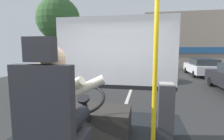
% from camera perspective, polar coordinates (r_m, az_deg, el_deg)
% --- Properties ---
extents(ground, '(18.00, 44.00, 0.06)m').
position_cam_1_polar(ground, '(10.82, 7.46, -3.44)').
color(ground, '#303030').
extents(driver_seat, '(0.48, 0.48, 1.38)m').
position_cam_1_polar(driver_seat, '(1.59, -19.40, -19.01)').
color(driver_seat, black).
rests_on(driver_seat, bus_floor).
extents(bus_driver, '(0.76, 0.59, 0.80)m').
position_cam_1_polar(bus_driver, '(1.62, -17.36, -10.77)').
color(bus_driver, black).
rests_on(bus_driver, driver_seat).
extents(steering_console, '(1.10, 0.97, 0.80)m').
position_cam_1_polar(steering_console, '(2.72, -6.14, -16.12)').
color(steering_console, '#282623').
rests_on(steering_console, bus_floor).
extents(handrail_pole, '(0.04, 0.04, 2.26)m').
position_cam_1_polar(handrail_pole, '(1.69, 14.21, 1.42)').
color(handrail_pole, gold).
rests_on(handrail_pole, bus_floor).
extents(fare_box, '(0.21, 0.22, 0.82)m').
position_cam_1_polar(fare_box, '(2.60, 17.40, -13.11)').
color(fare_box, '#333338').
rests_on(fare_box, bus_floor).
extents(windshield_panel, '(2.50, 0.08, 1.48)m').
position_cam_1_polar(windshield_panel, '(3.51, 0.68, 3.04)').
color(windshield_panel, silver).
extents(street_tree, '(2.51, 2.51, 4.91)m').
position_cam_1_polar(street_tree, '(10.91, -17.40, 15.63)').
color(street_tree, '#4C3828').
rests_on(street_tree, ground).
extents(shop_building, '(12.41, 4.86, 5.63)m').
position_cam_1_polar(shop_building, '(21.62, 27.56, 8.58)').
color(shop_building, gray).
rests_on(shop_building, ground).
extents(parked_car_white, '(1.85, 3.85, 1.22)m').
position_cam_1_polar(parked_car_white, '(14.15, 27.92, 0.94)').
color(parked_car_white, silver).
rests_on(parked_car_white, ground).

